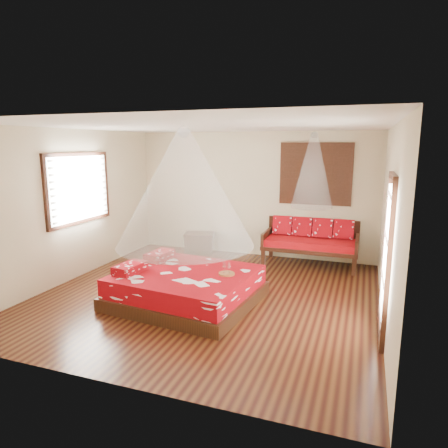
{
  "coord_description": "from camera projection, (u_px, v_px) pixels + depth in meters",
  "views": [
    {
      "loc": [
        2.41,
        -5.97,
        2.51
      ],
      "look_at": [
        0.11,
        0.47,
        1.15
      ],
      "focal_mm": 32.0,
      "sensor_mm": 36.0,
      "label": 1
    }
  ],
  "objects": [
    {
      "name": "glazed_door",
      "position": [
        386.0,
        259.0,
        5.14
      ],
      "size": [
        0.08,
        1.02,
        2.16
      ],
      "color": "black",
      "rests_on": "floor"
    },
    {
      "name": "storage_chest",
      "position": [
        199.0,
        243.0,
        9.42
      ],
      "size": [
        0.79,
        0.66,
        0.47
      ],
      "rotation": [
        0.0,
        0.0,
        0.27
      ],
      "color": "black",
      "rests_on": "floor"
    },
    {
      "name": "window_left",
      "position": [
        79.0,
        188.0,
        7.55
      ],
      "size": [
        0.1,
        1.74,
        1.34
      ],
      "color": "black",
      "rests_on": "wall_left"
    },
    {
      "name": "shutter_panel",
      "position": [
        316.0,
        174.0,
        8.48
      ],
      "size": [
        1.52,
        0.06,
        1.32
      ],
      "color": "black",
      "rests_on": "wall_back"
    },
    {
      "name": "wine_tray",
      "position": [
        227.0,
        271.0,
        6.28
      ],
      "size": [
        0.25,
        0.25,
        0.21
      ],
      "rotation": [
        0.0,
        0.0,
        0.06
      ],
      "color": "brown",
      "rests_on": "bed"
    },
    {
      "name": "daybed",
      "position": [
        311.0,
        240.0,
        8.45
      ],
      "size": [
        1.95,
        0.86,
        0.98
      ],
      "color": "black",
      "rests_on": "floor"
    },
    {
      "name": "bed",
      "position": [
        186.0,
        287.0,
        6.46
      ],
      "size": [
        2.34,
        2.16,
        0.64
      ],
      "rotation": [
        0.0,
        0.0,
        -0.11
      ],
      "color": "black",
      "rests_on": "floor"
    },
    {
      "name": "mosquito_net_daybed",
      "position": [
        313.0,
        171.0,
        8.03
      ],
      "size": [
        0.84,
        0.84,
        1.5
      ],
      "primitive_type": "cone",
      "color": "white",
      "rests_on": "ceiling"
    },
    {
      "name": "mosquito_net_main",
      "position": [
        185.0,
        188.0,
        6.14
      ],
      "size": [
        2.16,
        2.16,
        1.8
      ],
      "primitive_type": "cone",
      "color": "white",
      "rests_on": "ceiling"
    },
    {
      "name": "room",
      "position": [
        208.0,
        214.0,
        6.53
      ],
      "size": [
        5.54,
        5.54,
        2.84
      ],
      "color": "black",
      "rests_on": "ground"
    }
  ]
}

